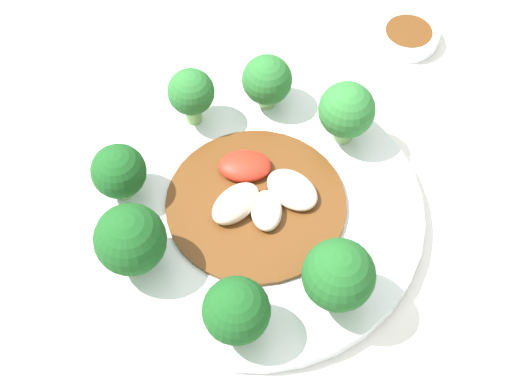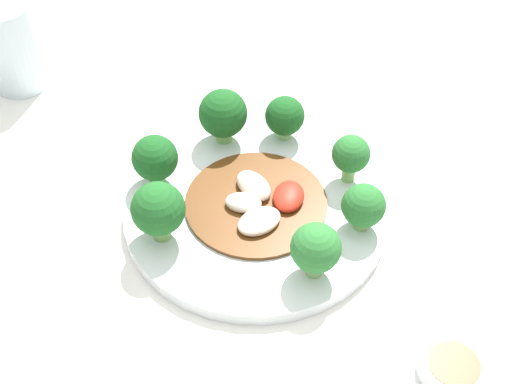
{
  "view_description": "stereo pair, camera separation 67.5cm",
  "coord_description": "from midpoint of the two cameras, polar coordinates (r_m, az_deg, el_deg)",
  "views": [
    {
      "loc": [
        0.25,
        0.22,
        1.28
      ],
      "look_at": [
        0.05,
        -0.04,
        0.78
      ],
      "focal_mm": 50.0,
      "sensor_mm": 36.0,
      "label": 1
    },
    {
      "loc": [
        -0.43,
        0.19,
        1.34
      ],
      "look_at": [
        0.05,
        -0.04,
        0.78
      ],
      "focal_mm": 50.0,
      "sensor_mm": 36.0,
      "label": 2
    }
  ],
  "objects": [
    {
      "name": "broccoli_east",
      "position": [
        0.63,
        -37.83,
        -21.78
      ],
      "size": [
        0.06,
        0.06,
        0.07
      ],
      "color": "#7AAD5B",
      "rests_on": "plate"
    },
    {
      "name": "broccoli_west",
      "position": [
        0.58,
        -18.56,
        -12.35
      ],
      "size": [
        0.05,
        0.05,
        0.06
      ],
      "color": "#89B76B",
      "rests_on": "plate"
    },
    {
      "name": "stirfry_center",
      "position": [
        0.61,
        -26.36,
        -18.97
      ],
      "size": [
        0.16,
        0.16,
        0.02
      ],
      "color": "#5B3314",
      "rests_on": "plate"
    },
    {
      "name": "table",
      "position": [
        0.97,
        -13.03,
        -26.26
      ],
      "size": [
        1.09,
        0.69,
        0.74
      ],
      "color": "silver",
      "rests_on": "ground_plane"
    },
    {
      "name": "broccoli_southeast",
      "position": [
        0.65,
        -36.6,
        -15.81
      ],
      "size": [
        0.05,
        0.05,
        0.06
      ],
      "color": "#89B76B",
      "rests_on": "plate"
    },
    {
      "name": "broccoli_northeast",
      "position": [
        0.58,
        -32.45,
        -29.02
      ],
      "size": [
        0.05,
        0.05,
        0.06
      ],
      "color": "#70A356",
      "rests_on": "plate"
    },
    {
      "name": "plate",
      "position": [
        0.63,
        -26.02,
        -19.62
      ],
      "size": [
        0.29,
        0.29,
        0.02
      ],
      "color": "silver",
      "rests_on": "table"
    },
    {
      "name": "broccoli_south",
      "position": [
        0.64,
        -30.21,
        -9.52
      ],
      "size": [
        0.04,
        0.04,
        0.06
      ],
      "color": "#7AAD5B",
      "rests_on": "plate"
    },
    {
      "name": "sauce_dish",
      "position": [
        0.66,
        -8.8,
        -2.76
      ],
      "size": [
        0.06,
        0.06,
        0.02
      ],
      "color": "silver",
      "rests_on": "table"
    },
    {
      "name": "broccoli_north",
      "position": [
        0.55,
        -24.1,
        -28.13
      ],
      "size": [
        0.06,
        0.06,
        0.07
      ],
      "color": "#7AAD5B",
      "rests_on": "plate"
    },
    {
      "name": "broccoli_southwest",
      "position": [
        0.62,
        -23.92,
        -8.53
      ],
      "size": [
        0.05,
        0.05,
        0.06
      ],
      "color": "#89B76B",
      "rests_on": "plate"
    }
  ]
}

